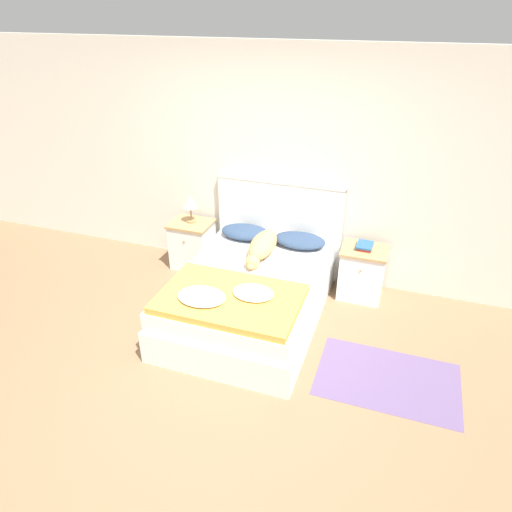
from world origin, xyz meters
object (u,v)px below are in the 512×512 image
at_px(table_lamp, 190,203).
at_px(book_stack, 365,246).
at_px(nightstand_right, 362,273).
at_px(bed, 250,296).
at_px(nightstand_left, 193,244).
at_px(pillow_left, 245,232).
at_px(pillow_right, 300,240).
at_px(dog, 262,246).

bearing_deg(table_lamp, book_stack, -0.06).
relative_size(nightstand_right, book_stack, 2.72).
xyz_separation_m(bed, book_stack, (1.01, 0.80, 0.35)).
bearing_deg(bed, nightstand_left, 142.65).
bearing_deg(table_lamp, pillow_left, -4.56).
bearing_deg(pillow_right, table_lamp, 177.60).
bearing_deg(book_stack, pillow_right, -175.58).
relative_size(pillow_left, dog, 0.69).
bearing_deg(bed, nightstand_right, 37.35).
bearing_deg(nightstand_left, pillow_right, -1.44).
distance_m(pillow_left, dog, 0.45).
bearing_deg(pillow_right, bed, -113.13).
height_order(nightstand_right, book_stack, book_stack).
bearing_deg(pillow_right, nightstand_right, 2.74).
xyz_separation_m(dog, book_stack, (1.02, 0.38, -0.01)).
distance_m(dog, book_stack, 1.09).
height_order(nightstand_left, book_stack, book_stack).
xyz_separation_m(book_stack, table_lamp, (-2.03, 0.00, 0.22)).
height_order(bed, table_lamp, table_lamp).
height_order(bed, nightstand_right, nightstand_right).
relative_size(nightstand_right, dog, 0.71).
relative_size(nightstand_left, dog, 0.71).
bearing_deg(pillow_right, book_stack, 4.42).
height_order(bed, book_stack, book_stack).
bearing_deg(bed, dog, 90.94).
xyz_separation_m(nightstand_left, table_lamp, (-0.00, 0.02, 0.53)).
xyz_separation_m(nightstand_left, pillow_left, (0.70, -0.03, 0.29)).
height_order(nightstand_left, pillow_left, pillow_left).
bearing_deg(table_lamp, pillow_right, -2.40).
bearing_deg(bed, pillow_left, 113.13).
height_order(bed, nightstand_left, nightstand_left).
relative_size(nightstand_left, book_stack, 2.72).
xyz_separation_m(bed, table_lamp, (-1.02, 0.80, 0.57)).
xyz_separation_m(pillow_left, book_stack, (1.33, 0.05, 0.02)).
xyz_separation_m(nightstand_right, pillow_left, (-1.33, -0.03, 0.29)).
height_order(nightstand_right, dog, dog).
distance_m(book_stack, table_lamp, 2.04).
bearing_deg(pillow_left, nightstand_right, 1.44).
distance_m(pillow_left, table_lamp, 0.74).
bearing_deg(bed, book_stack, 38.14).
relative_size(bed, pillow_right, 3.43).
relative_size(nightstand_left, pillow_left, 1.03).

